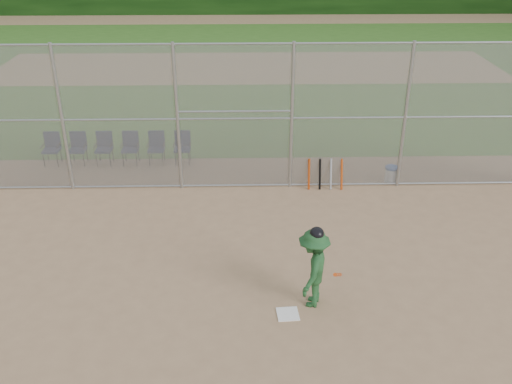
{
  "coord_description": "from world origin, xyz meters",
  "views": [
    {
      "loc": [
        -0.27,
        -9.21,
        7.03
      ],
      "look_at": [
        0.0,
        2.5,
        1.1
      ],
      "focal_mm": 40.0,
      "sensor_mm": 36.0,
      "label": 1
    }
  ],
  "objects_px": {
    "batter_at_plate": "(313,268)",
    "chair_0": "(51,149)",
    "water_cooler": "(391,174)",
    "home_plate": "(288,314)"
  },
  "relations": [
    {
      "from": "home_plate",
      "to": "batter_at_plate",
      "type": "height_order",
      "value": "batter_at_plate"
    },
    {
      "from": "water_cooler",
      "to": "chair_0",
      "type": "distance_m",
      "value": 10.01
    },
    {
      "from": "batter_at_plate",
      "to": "home_plate",
      "type": "bearing_deg",
      "value": -145.38
    },
    {
      "from": "batter_at_plate",
      "to": "chair_0",
      "type": "xyz_separation_m",
      "value": [
        -7.06,
        6.88,
        -0.35
      ]
    },
    {
      "from": "batter_at_plate",
      "to": "chair_0",
      "type": "relative_size",
      "value": 1.8
    },
    {
      "from": "water_cooler",
      "to": "chair_0",
      "type": "relative_size",
      "value": 0.49
    },
    {
      "from": "water_cooler",
      "to": "chair_0",
      "type": "bearing_deg",
      "value": 171.55
    },
    {
      "from": "batter_at_plate",
      "to": "chair_0",
      "type": "bearing_deg",
      "value": 135.73
    },
    {
      "from": "water_cooler",
      "to": "chair_0",
      "type": "height_order",
      "value": "chair_0"
    },
    {
      "from": "home_plate",
      "to": "water_cooler",
      "type": "xyz_separation_m",
      "value": [
        3.33,
        5.75,
        0.23
      ]
    }
  ]
}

